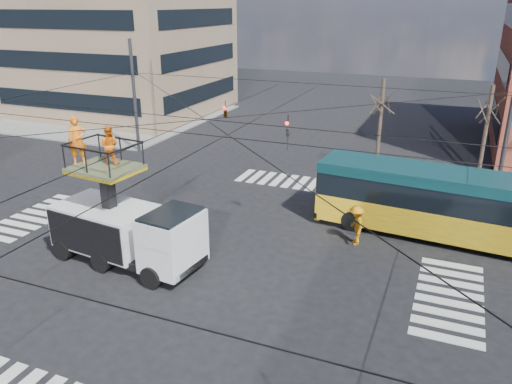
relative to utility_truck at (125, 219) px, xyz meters
The scene contains 11 objects.
ground 4.02m from the utility_truck, 39.03° to the left, with size 120.00×120.00×0.00m, color black.
sidewalk_nw 29.60m from the utility_truck, 128.24° to the left, with size 18.00×18.00×0.12m, color slate.
crosswalks 4.01m from the utility_truck, 39.03° to the left, with size 22.40×22.40×0.02m, color silver, non-canonical shape.
overhead_network 4.37m from the utility_truck, 44.58° to the left, with size 24.24×24.24×8.00m.
tree_a 17.69m from the utility_truck, 63.83° to the left, with size 2.00×2.00×6.00m.
tree_b 21.01m from the utility_truck, 48.86° to the left, with size 2.00×2.00×6.00m.
utility_truck is the anchor object (origin of this frame).
city_bus 14.53m from the utility_truck, 30.85° to the left, with size 12.60×3.63×3.20m.
traffic_cone 3.25m from the utility_truck, 170.00° to the left, with size 0.36×0.36×0.71m, color orange.
worker_ground 1.70m from the utility_truck, 147.98° to the right, with size 0.98×0.41×1.67m, color orange.
flagger 10.09m from the utility_truck, 31.81° to the left, with size 1.20×0.69×1.85m, color orange.
Camera 1 is at (9.35, -17.52, 10.32)m, focal length 35.00 mm.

